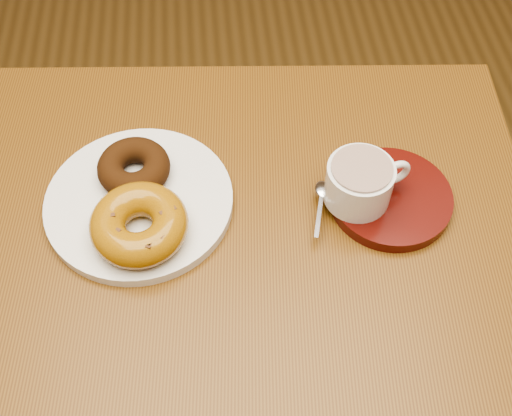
{
  "coord_description": "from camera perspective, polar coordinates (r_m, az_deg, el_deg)",
  "views": [
    {
      "loc": [
        0.04,
        -0.53,
        1.43
      ],
      "look_at": [
        0.09,
        -0.05,
        0.76
      ],
      "focal_mm": 45.0,
      "sensor_mm": 36.0,
      "label": 1
    }
  ],
  "objects": [
    {
      "name": "ground",
      "position": [
        1.53,
        -3.47,
        -15.47
      ],
      "size": [
        6.0,
        6.0,
        0.0
      ],
      "primitive_type": "plane",
      "color": "#553C1A",
      "rests_on": "ground"
    },
    {
      "name": "cafe_table",
      "position": [
        0.95,
        -1.21,
        -4.92
      ],
      "size": [
        0.83,
        0.65,
        0.74
      ],
      "rotation": [
        0.0,
        0.0,
        -0.08
      ],
      "color": "brown",
      "rests_on": "ground"
    },
    {
      "name": "donut_plate",
      "position": [
        0.87,
        -10.33,
        0.55
      ],
      "size": [
        0.26,
        0.26,
        0.02
      ],
      "primitive_type": "cylinder",
      "rotation": [
        0.0,
        0.0,
        -0.05
      ],
      "color": "silver",
      "rests_on": "cafe_table"
    },
    {
      "name": "donut_cinnamon",
      "position": [
        0.87,
        -10.81,
        3.56
      ],
      "size": [
        0.12,
        0.12,
        0.04
      ],
      "primitive_type": "torus",
      "rotation": [
        0.0,
        0.0,
        -0.32
      ],
      "color": "black",
      "rests_on": "donut_plate"
    },
    {
      "name": "donut_caramel",
      "position": [
        0.81,
        -10.36,
        -1.44
      ],
      "size": [
        0.17,
        0.17,
        0.05
      ],
      "rotation": [
        0.0,
        0.0,
        -0.46
      ],
      "color": "#956210",
      "rests_on": "donut_plate"
    },
    {
      "name": "saucer",
      "position": [
        0.88,
        11.86,
        0.88
      ],
      "size": [
        0.17,
        0.17,
        0.02
      ],
      "primitive_type": "cylinder",
      "rotation": [
        0.0,
        0.0,
        0.06
      ],
      "color": "#3C0B08",
      "rests_on": "cafe_table"
    },
    {
      "name": "coffee_cup",
      "position": [
        0.84,
        9.25,
        2.28
      ],
      "size": [
        0.11,
        0.09,
        0.06
      ],
      "rotation": [
        0.0,
        0.0,
        0.22
      ],
      "color": "silver",
      "rests_on": "saucer"
    },
    {
      "name": "teaspoon",
      "position": [
        0.85,
        5.87,
        1.22
      ],
      "size": [
        0.03,
        0.09,
        0.01
      ],
      "rotation": [
        0.0,
        0.0,
        -0.26
      ],
      "color": "silver",
      "rests_on": "saucer"
    }
  ]
}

